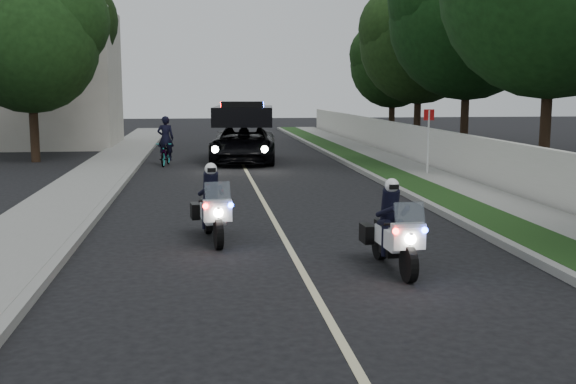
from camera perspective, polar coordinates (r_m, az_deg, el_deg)
The scene contains 21 objects.
ground at distance 11.55m, azimuth 1.13°, elevation -6.50°, with size 120.00×120.00×0.00m, color black.
curb_right at distance 21.99m, azimuth 7.95°, elevation 0.84°, with size 0.20×60.00×0.15m, color gray.
grass_verge at distance 22.19m, azimuth 9.69°, elevation 0.88°, with size 1.20×60.00×0.16m, color #193814.
sidewalk_right at distance 22.60m, azimuth 12.85°, elevation 0.92°, with size 1.40×60.00×0.16m, color gray.
property_wall at distance 22.88m, azimuth 15.26°, elevation 2.62°, with size 0.22×60.00×1.50m, color beige.
curb_left at distance 21.38m, azimuth -13.79°, elevation 0.46°, with size 0.20×60.00×0.15m, color gray.
sidewalk_left at distance 21.53m, azimuth -16.70°, elevation 0.41°, with size 2.00×60.00×0.16m, color gray.
building_far at distance 37.97m, azimuth -20.20°, elevation 8.81°, with size 8.00×6.00×7.00m, color #A8A396.
lane_marking at distance 21.31m, azimuth -2.76°, elevation 0.48°, with size 0.12×50.00×0.01m, color #BFB78C.
police_moto_left at distance 13.82m, azimuth -6.25°, elevation -4.03°, with size 0.64×1.83×1.55m, color white, non-canonical shape.
police_moto_right at distance 11.70m, azimuth 8.66°, elevation -6.39°, with size 0.63×1.81×1.54m, color white, non-canonical shape.
police_suv at distance 28.42m, azimuth -3.69°, elevation 2.49°, with size 2.56×5.52×2.68m, color black.
bicycle at distance 27.51m, azimuth -10.07°, elevation 2.18°, with size 0.61×1.74×0.91m, color black.
cyclist at distance 27.51m, azimuth -10.07°, elevation 2.18°, with size 0.63×0.42×1.75m, color black.
sign_post at distance 23.88m, azimuth 11.47°, elevation 1.18°, with size 0.37×0.37×2.39m, color #B00C1F, non-canonical shape.
tree_right_b at distance 24.91m, azimuth 20.37°, elevation 1.11°, with size 7.37×7.37×12.28m, color #184015, non-canonical shape.
tree_right_c at distance 31.95m, azimuth 14.33°, elevation 2.92°, with size 6.92×6.92×11.53m, color #123511, non-canonical shape.
tree_right_d at distance 36.77m, azimuth 10.61°, elevation 3.75°, with size 6.14×6.14×10.23m, color #1D3C14, non-canonical shape.
tree_right_e at distance 42.38m, azimuth 8.56°, elevation 4.42°, with size 5.12×5.12×8.54m, color #163510, non-canonical shape.
tree_left_near at distance 30.27m, azimuth -20.18°, elevation 2.36°, with size 5.56×5.56×9.27m, color #183913, non-canonical shape.
tree_left_far at distance 36.78m, azimuth -19.10°, elevation 3.42°, with size 6.17×6.17×10.28m, color black, non-canonical shape.
Camera 1 is at (-1.62, -11.03, 3.00)m, focal length 42.84 mm.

